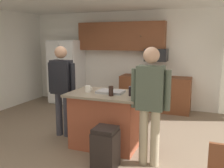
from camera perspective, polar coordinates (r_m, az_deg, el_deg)
floor at (r=4.63m, az=-4.15°, el=-13.18°), size 7.04×7.04×0.00m
back_wall at (r=6.90m, az=5.72°, el=5.68°), size 6.40×0.10×2.60m
cabinet_run_upper at (r=6.81m, az=2.05°, el=10.93°), size 2.40×0.38×0.75m
cabinet_run_lower at (r=6.58m, az=9.88°, el=-2.12°), size 1.80×0.63×0.90m
refrigerator at (r=7.36m, az=-10.43°, el=2.78°), size 0.88×0.76×1.82m
microwave_over_range at (r=6.47m, az=10.18°, el=6.61°), size 0.56×0.40×0.32m
kitchen_island at (r=4.30m, az=-1.46°, el=-8.15°), size 1.23×0.85×0.95m
person_host_foreground at (r=4.73m, az=-11.49°, el=-0.23°), size 0.57×0.23×1.72m
person_guest_by_door at (r=3.57m, az=8.80°, el=-3.33°), size 0.57×0.23×1.73m
glass_stout_tall at (r=3.93m, az=-0.24°, el=-1.64°), size 0.08×0.08×0.16m
tumbler_amber at (r=3.95m, az=4.36°, el=-1.71°), size 0.07×0.07×0.14m
mug_blue_stoneware at (r=4.25m, az=-5.57°, el=-1.12°), size 0.13×0.09×0.11m
mug_ceramic_white at (r=4.26m, az=4.56°, el=-1.20°), size 0.13×0.09×0.09m
serving_tray at (r=4.16m, az=-0.35°, el=-1.79°), size 0.44×0.30×0.04m
trash_bin at (r=3.66m, az=-1.51°, el=-14.56°), size 0.34×0.34×0.61m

